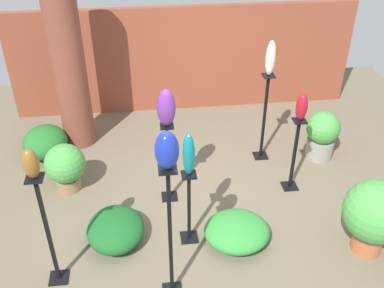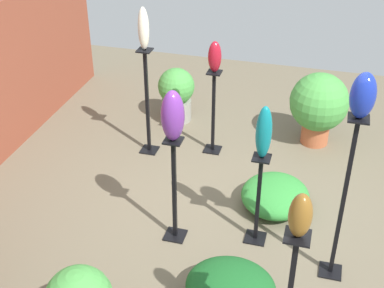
# 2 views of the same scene
# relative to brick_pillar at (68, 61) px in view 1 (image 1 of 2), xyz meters

# --- Properties ---
(ground_plane) EXTENTS (8.00, 8.00, 0.00)m
(ground_plane) POSITION_rel_brick_pillar_xyz_m (1.71, -1.87, -1.33)
(ground_plane) COLOR #6B604C
(brick_wall_back) EXTENTS (5.60, 0.12, 1.76)m
(brick_wall_back) POSITION_rel_brick_pillar_xyz_m (1.71, 0.90, -0.45)
(brick_wall_back) COLOR brown
(brick_wall_back) RESTS_ON ground
(brick_pillar) EXTENTS (0.46, 0.46, 2.66)m
(brick_pillar) POSITION_rel_brick_pillar_xyz_m (0.00, 0.00, 0.00)
(brick_pillar) COLOR brown
(brick_pillar) RESTS_ON ground
(pedestal_cobalt) EXTENTS (0.20, 0.20, 1.58)m
(pedestal_cobalt) POSITION_rel_brick_pillar_xyz_m (1.17, -2.97, -0.60)
(pedestal_cobalt) COLOR black
(pedestal_cobalt) RESTS_ON ground
(pedestal_bronze) EXTENTS (0.20, 0.20, 1.35)m
(pedestal_bronze) POSITION_rel_brick_pillar_xyz_m (-0.00, -2.66, -0.71)
(pedestal_bronze) COLOR black
(pedestal_bronze) RESTS_ON ground
(pedestal_ruby) EXTENTS (0.20, 0.20, 1.04)m
(pedestal_ruby) POSITION_rel_brick_pillar_xyz_m (2.87, -1.47, -0.86)
(pedestal_ruby) COLOR black
(pedestal_ruby) RESTS_ON ground
(pedestal_violet) EXTENTS (0.20, 0.20, 1.09)m
(pedestal_violet) POSITION_rel_brick_pillar_xyz_m (1.26, -1.49, -0.83)
(pedestal_violet) COLOR black
(pedestal_violet) RESTS_ON ground
(pedestal_teal) EXTENTS (0.20, 0.20, 0.94)m
(pedestal_teal) POSITION_rel_brick_pillar_xyz_m (1.43, -2.25, -0.91)
(pedestal_teal) COLOR black
(pedestal_teal) RESTS_ON ground
(pedestal_ivory) EXTENTS (0.20, 0.20, 1.30)m
(pedestal_ivory) POSITION_rel_brick_pillar_xyz_m (2.66, -0.73, -0.73)
(pedestal_ivory) COLOR black
(pedestal_ivory) RESTS_ON ground
(art_vase_cobalt) EXTENTS (0.20, 0.19, 0.36)m
(art_vase_cobalt) POSITION_rel_brick_pillar_xyz_m (1.17, -2.97, 0.43)
(art_vase_cobalt) COLOR #192D9E
(art_vase_cobalt) RESTS_ON pedestal_cobalt
(art_vase_bronze) EXTENTS (0.15, 0.14, 0.31)m
(art_vase_bronze) POSITION_rel_brick_pillar_xyz_m (-0.00, -2.66, 0.17)
(art_vase_bronze) COLOR brown
(art_vase_bronze) RESTS_ON pedestal_bronze
(art_vase_ruby) EXTENTS (0.14, 0.15, 0.36)m
(art_vase_ruby) POSITION_rel_brick_pillar_xyz_m (2.87, -1.47, -0.11)
(art_vase_ruby) COLOR maroon
(art_vase_ruby) RESTS_ON pedestal_ruby
(art_vase_violet) EXTENTS (0.22, 0.20, 0.47)m
(art_vase_violet) POSITION_rel_brick_pillar_xyz_m (1.26, -1.49, -0.00)
(art_vase_violet) COLOR #6B2D8C
(art_vase_violet) RESTS_ON pedestal_violet
(art_vase_teal) EXTENTS (0.13, 0.14, 0.50)m
(art_vase_teal) POSITION_rel_brick_pillar_xyz_m (1.43, -2.25, -0.14)
(art_vase_teal) COLOR #0F727A
(art_vase_teal) RESTS_ON pedestal_teal
(art_vase_ivory) EXTENTS (0.13, 0.12, 0.48)m
(art_vase_ivory) POSITION_rel_brick_pillar_xyz_m (2.66, -0.73, 0.21)
(art_vase_ivory) COLOR beige
(art_vase_ivory) RESTS_ON pedestal_ivory
(potted_plant_mid_left) EXTENTS (0.52, 0.52, 0.67)m
(potted_plant_mid_left) POSITION_rel_brick_pillar_xyz_m (-0.05, -1.15, -0.96)
(potted_plant_mid_left) COLOR #936B4C
(potted_plant_mid_left) RESTS_ON ground
(potted_plant_walkway_edge) EXTENTS (0.48, 0.48, 0.72)m
(potted_plant_walkway_edge) POSITION_rel_brick_pillar_xyz_m (3.51, -0.82, -0.94)
(potted_plant_walkway_edge) COLOR gray
(potted_plant_walkway_edge) RESTS_ON ground
(potted_plant_front_left) EXTENTS (0.71, 0.71, 0.92)m
(potted_plant_front_left) POSITION_rel_brick_pillar_xyz_m (3.40, -2.65, -0.80)
(potted_plant_front_left) COLOR #B25B38
(potted_plant_front_left) RESTS_ON ground
(foliage_bed_east) EXTENTS (0.65, 0.75, 0.33)m
(foliage_bed_east) POSITION_rel_brick_pillar_xyz_m (0.59, -2.18, -1.16)
(foliage_bed_east) COLOR #195923
(foliage_bed_east) RESTS_ON ground
(foliage_bed_west) EXTENTS (0.63, 0.70, 0.45)m
(foliage_bed_west) POSITION_rel_brick_pillar_xyz_m (-0.46, -0.32, -1.11)
(foliage_bed_west) COLOR #236B28
(foliage_bed_west) RESTS_ON ground
(foliage_bed_center) EXTENTS (0.75, 0.70, 0.30)m
(foliage_bed_center) POSITION_rel_brick_pillar_xyz_m (1.97, -2.35, -1.18)
(foliage_bed_center) COLOR #338C38
(foliage_bed_center) RESTS_ON ground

